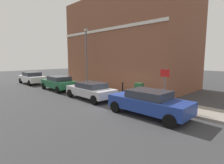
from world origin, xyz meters
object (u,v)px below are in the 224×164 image
Objects in this scene: car_green at (59,83)px; lamppost at (86,56)px; utility_cabinet at (139,91)px; street_sign at (165,82)px; car_white at (32,78)px; bollard_far_kerb at (103,87)px; bollard_near_cabinet at (123,88)px; car_blue at (149,102)px; car_silver at (91,90)px.

car_green is 0.73× the size of lamppost.
lamppost is at bearing -122.84° from car_green.
car_green reaches higher than utility_cabinet.
lamppost reaches higher than car_green.
utility_cabinet is 2.68m from street_sign.
bollard_far_kerb is at bearing -171.89° from car_white.
car_green is 4.03× the size of bollard_near_cabinet.
bollard_far_kerb is (1.60, 5.60, -0.03)m from car_blue.
utility_cabinet reaches higher than bollard_near_cabinet.
bollard_near_cabinet is at bearing 79.41° from street_sign.
street_sign is 9.14m from lamppost.
bollard_near_cabinet is at bearing -114.47° from car_silver.
street_sign reaches higher than bollard_far_kerb.
car_silver is 1.01× the size of car_white.
car_blue reaches higher than car_green.
bollard_far_kerb is at bearing -104.71° from lamppost.
street_sign is (1.59, -5.25, 0.97)m from car_silver.
car_blue is 1.07× the size of car_green.
lamppost reaches higher than car_silver.
bollard_far_kerb is 5.62m from street_sign.
car_blue is 9.71m from lamppost.
bollard_far_kerb is 4.39m from lamppost.
bollard_far_kerb is at bearing 122.24° from bollard_near_cabinet.
utility_cabinet is 0.50× the size of street_sign.
bollard_far_kerb is 0.18× the size of lamppost.
car_white is at bearing -1.32° from car_blue.
car_green is at bearing 98.06° from street_sign.
car_blue reaches higher than car_silver.
car_green is (0.10, 5.22, 0.04)m from car_silver.
street_sign is at bearing -174.15° from car_white.
utility_cabinet is at bearing 74.43° from street_sign.
car_blue is at bearing 179.57° from car_silver.
lamppost reaches higher than car_white.
car_silver is at bearing 154.47° from bollard_near_cabinet.
street_sign is at bearing -100.59° from bollard_near_cabinet.
car_silver is at bearing -2.78° from car_blue.
car_silver is 4.09× the size of bollard_near_cabinet.
bollard_near_cabinet is at bearing -159.53° from car_green.
car_white reaches higher than car_silver.
bollard_far_kerb is (1.59, -11.14, -0.05)m from car_white.
car_silver is (0.14, 5.31, -0.04)m from car_blue.
car_white is at bearing 95.87° from street_sign.
car_blue is 4.30× the size of bollard_far_kerb.
car_silver reaches higher than bollard_far_kerb.
utility_cabinet is 3.23m from bollard_far_kerb.
car_blue is 1.07× the size of car_white.
car_blue is 4.30× the size of bollard_near_cabinet.
bollard_near_cabinet is 5.49m from lamppost.
street_sign reaches higher than bollard_near_cabinet.
utility_cabinet is 1.11× the size of bollard_near_cabinet.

